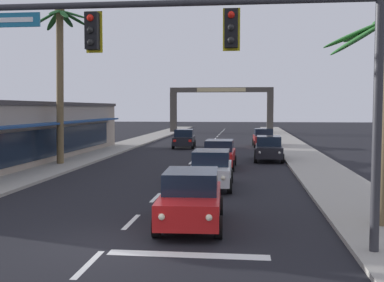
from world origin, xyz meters
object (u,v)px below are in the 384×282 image
(town_gateway_arch, at_px, (221,103))
(sedan_lead_at_stop_bar, at_px, (191,198))
(sedan_third_in_queue, at_px, (211,169))
(sedan_fifth_in_queue, at_px, (219,154))
(sedan_parked_mid_kerb, at_px, (269,148))
(storefront_strip_left, at_px, (9,132))
(sedan_parked_nearest_kerb, at_px, (264,137))
(palm_left_second, at_px, (60,61))
(sedan_oncoming_far, at_px, (184,138))
(traffic_signal_mast, at_px, (239,53))

(town_gateway_arch, bearing_deg, sedan_lead_at_stop_bar, -87.98)
(sedan_third_in_queue, xyz_separation_m, sedan_fifth_in_queue, (-0.03, 6.99, 0.00))
(sedan_lead_at_stop_bar, xyz_separation_m, sedan_fifth_in_queue, (0.08, 13.99, 0.00))
(sedan_parked_mid_kerb, height_order, storefront_strip_left, storefront_strip_left)
(sedan_parked_nearest_kerb, xyz_separation_m, town_gateway_arch, (-5.22, 24.48, 3.42))
(sedan_fifth_in_queue, bearing_deg, town_gateway_arch, 92.83)
(palm_left_second, bearing_deg, sedan_parked_nearest_kerb, 50.95)
(sedan_oncoming_far, bearing_deg, traffic_signal_mast, -80.07)
(sedan_parked_nearest_kerb, bearing_deg, sedan_fifth_in_queue, -101.21)
(traffic_signal_mast, relative_size, sedan_parked_nearest_kerb, 2.35)
(town_gateway_arch, bearing_deg, sedan_parked_mid_kerb, -81.96)
(sedan_lead_at_stop_bar, relative_size, storefront_strip_left, 0.16)
(sedan_oncoming_far, bearing_deg, town_gateway_arch, 85.78)
(palm_left_second, bearing_deg, sedan_third_in_queue, -35.62)
(sedan_oncoming_far, xyz_separation_m, sedan_parked_nearest_kerb, (7.17, 2.09, 0.00))
(sedan_oncoming_far, bearing_deg, sedan_fifth_in_queue, -74.27)
(sedan_lead_at_stop_bar, distance_m, sedan_oncoming_far, 28.35)
(sedan_parked_mid_kerb, bearing_deg, palm_left_second, -161.93)
(traffic_signal_mast, bearing_deg, storefront_strip_left, 130.43)
(sedan_lead_at_stop_bar, height_order, sedan_third_in_queue, same)
(palm_left_second, relative_size, town_gateway_arch, 0.66)
(sedan_fifth_in_queue, height_order, storefront_strip_left, storefront_strip_left)
(sedan_fifth_in_queue, xyz_separation_m, sedan_oncoming_far, (-3.97, 14.09, 0.00))
(sedan_third_in_queue, height_order, town_gateway_arch, town_gateway_arch)
(sedan_parked_mid_kerb, bearing_deg, sedan_fifth_in_queue, -125.90)
(sedan_oncoming_far, height_order, town_gateway_arch, town_gateway_arch)
(traffic_signal_mast, distance_m, town_gateway_arch, 57.34)
(sedan_oncoming_far, distance_m, sedan_parked_nearest_kerb, 7.47)
(sedan_lead_at_stop_bar, bearing_deg, storefront_strip_left, 131.94)
(sedan_fifth_in_queue, height_order, palm_left_second, palm_left_second)
(storefront_strip_left, height_order, town_gateway_arch, town_gateway_arch)
(town_gateway_arch, bearing_deg, traffic_signal_mast, -86.59)
(sedan_fifth_in_queue, distance_m, storefront_strip_left, 14.26)
(storefront_strip_left, bearing_deg, sedan_parked_nearest_kerb, 40.00)
(sedan_parked_nearest_kerb, height_order, sedan_parked_mid_kerb, same)
(sedan_lead_at_stop_bar, height_order, sedan_oncoming_far, same)
(traffic_signal_mast, xyz_separation_m, storefront_strip_left, (-15.52, 18.21, -2.93))
(sedan_parked_nearest_kerb, height_order, storefront_strip_left, storefront_strip_left)
(sedan_lead_at_stop_bar, bearing_deg, sedan_fifth_in_queue, 89.67)
(sedan_parked_nearest_kerb, xyz_separation_m, palm_left_second, (-13.06, -16.09, 5.62))
(traffic_signal_mast, xyz_separation_m, sedan_third_in_queue, (-1.37, 9.58, -4.08))
(sedan_lead_at_stop_bar, height_order, sedan_parked_nearest_kerb, same)
(storefront_strip_left, bearing_deg, sedan_fifth_in_queue, -6.62)
(traffic_signal_mast, height_order, palm_left_second, palm_left_second)
(sedan_third_in_queue, relative_size, sedan_fifth_in_queue, 1.00)
(sedan_third_in_queue, bearing_deg, sedan_fifth_in_queue, 90.22)
(sedan_third_in_queue, distance_m, storefront_strip_left, 16.61)
(sedan_third_in_queue, bearing_deg, palm_left_second, 144.38)
(sedan_parked_mid_kerb, relative_size, town_gateway_arch, 0.30)
(sedan_lead_at_stop_bar, relative_size, sedan_fifth_in_queue, 1.01)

